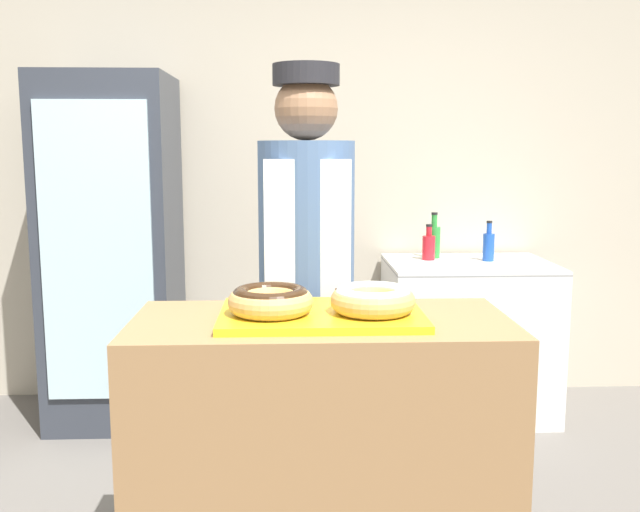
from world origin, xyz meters
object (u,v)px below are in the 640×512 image
Objects in this scene: beverage_fridge at (113,251)px; serving_tray at (321,315)px; brownie_back_left at (289,296)px; bottle_red at (429,246)px; bottle_blue at (489,245)px; brownie_back_right at (350,296)px; donut_chocolate_glaze at (270,299)px; baker_person at (307,289)px; bottle_green at (434,240)px; donut_light_glaze at (373,299)px; chest_freezer at (467,337)px.

serving_tray is at bearing -58.60° from beverage_fridge.
brownie_back_left is 1.85m from bottle_red.
brownie_back_right is at bearing -119.47° from bottle_blue.
donut_chocolate_glaze is 2.04m from bottle_red.
bottle_red reaches higher than brownie_back_left.
baker_person reaches higher than brownie_back_left.
brownie_back_left is 1.97m from bottle_blue.
bottle_green is (0.89, 1.93, -0.08)m from donut_chocolate_glaze.
bottle_red is at bearing 69.33° from serving_tray.
donut_light_glaze is (0.31, 0.00, 0.00)m from donut_chocolate_glaze.
bottle_red reaches higher than brownie_back_right.
donut_chocolate_glaze is (-0.15, -0.03, 0.06)m from serving_tray.
bottle_blue is at bearing 49.80° from baker_person.
donut_chocolate_glaze is at bearing -102.29° from baker_person.
beverage_fridge is 8.28× the size of bottle_blue.
beverage_fridge is at bearing 121.19° from brownie_back_left.
beverage_fridge reaches higher than serving_tray.
brownie_back_left is 0.05× the size of beverage_fridge.
bottle_blue is at bearing -9.17° from bottle_red.
bottle_green is at bearing 65.30° from donut_chocolate_glaze.
serving_tray is 2.74× the size of bottle_blue.
bottle_green reaches higher than bottle_red.
donut_chocolate_glaze is 2.81× the size of brownie_back_left.
donut_chocolate_glaze is 1.00× the size of donut_light_glaze.
bottle_blue is at bearing 60.53° from brownie_back_right.
brownie_back_right is 0.10× the size of chest_freezer.
brownie_back_right is at bearing 35.42° from donut_chocolate_glaze.
bottle_green is (0.77, 1.37, 0.00)m from baker_person.
bottle_green is at bearing 59.47° from bottle_red.
bottle_green reaches higher than donut_chocolate_glaze.
brownie_back_right is 1.77m from bottle_red.
bottle_green is at bearing 134.98° from chest_freezer.
chest_freezer is (1.95, 0.01, -0.50)m from beverage_fridge.
donut_chocolate_glaze is 0.31m from donut_light_glaze.
brownie_back_left is 0.20m from brownie_back_right.
baker_person is (0.12, 0.56, -0.08)m from donut_chocolate_glaze.
baker_person is 8.85× the size of bottle_red.
donut_chocolate_glaze is at bearing 180.00° from donut_light_glaze.
donut_chocolate_glaze reaches higher than brownie_back_left.
brownie_back_left is 0.41× the size of bottle_blue.
brownie_back_right is at bearing -116.86° from chest_freezer.
beverage_fridge is at bearing -178.72° from bottle_blue.
brownie_back_right is 1.86m from bottle_blue.
beverage_fridge is at bearing 117.11° from donut_chocolate_glaze.
brownie_back_right is at bearing -53.76° from beverage_fridge.
bottle_green is 0.09m from bottle_red.
serving_tray is at bearing -56.49° from brownie_back_left.
chest_freezer is at bearing 52.15° from baker_person.
brownie_back_left is (-0.10, 0.15, 0.03)m from serving_tray.
beverage_fridge is at bearing 130.52° from baker_person.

